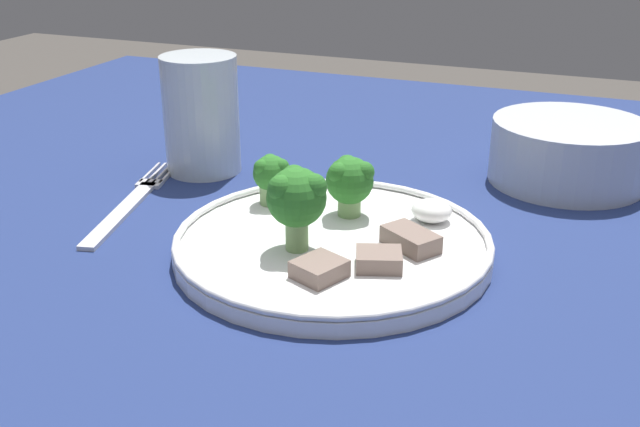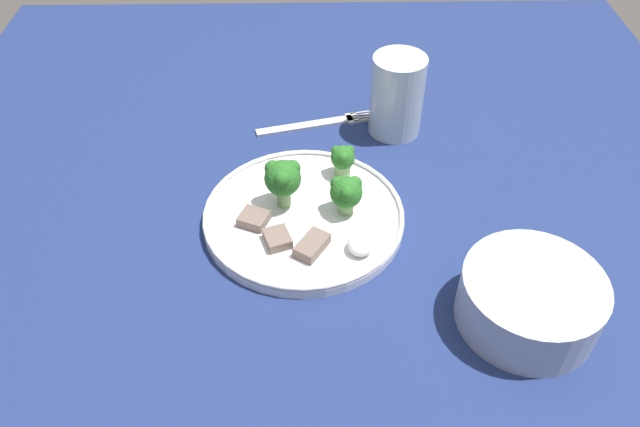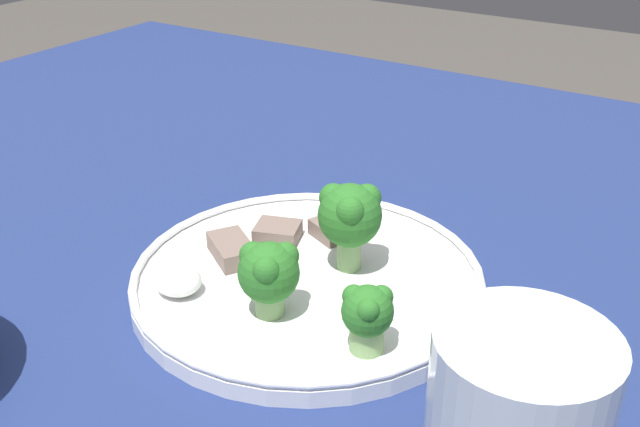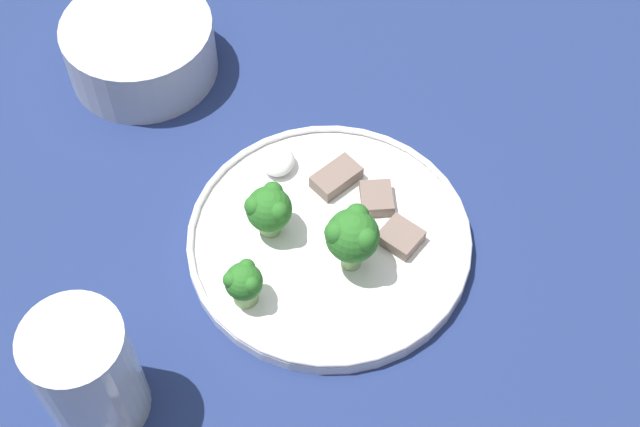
% 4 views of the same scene
% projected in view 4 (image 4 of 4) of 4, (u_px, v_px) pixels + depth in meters
% --- Properties ---
extents(table, '(1.32, 1.17, 0.70)m').
position_uv_depth(table, '(313.00, 253.00, 0.88)').
color(table, navy).
rests_on(table, ground_plane).
extents(dinner_plate, '(0.25, 0.25, 0.02)m').
position_uv_depth(dinner_plate, '(329.00, 240.00, 0.79)').
color(dinner_plate, white).
rests_on(dinner_plate, table).
extents(cream_bowl, '(0.15, 0.15, 0.06)m').
position_uv_depth(cream_bowl, '(141.00, 49.00, 0.89)').
color(cream_bowl, '#B7BCC6').
rests_on(cream_bowl, table).
extents(drinking_glass, '(0.08, 0.08, 0.12)m').
position_uv_depth(drinking_glass, '(90.00, 377.00, 0.67)').
color(drinking_glass, silver).
rests_on(drinking_glass, table).
extents(broccoli_floret_near_rim_left, '(0.04, 0.04, 0.05)m').
position_uv_depth(broccoli_floret_near_rim_left, '(269.00, 209.00, 0.77)').
color(broccoli_floret_near_rim_left, '#7FA866').
rests_on(broccoli_floret_near_rim_left, dinner_plate).
extents(broccoli_floret_center_left, '(0.03, 0.03, 0.04)m').
position_uv_depth(broccoli_floret_center_left, '(244.00, 283.00, 0.73)').
color(broccoli_floret_center_left, '#7FA866').
rests_on(broccoli_floret_center_left, dinner_plate).
extents(broccoli_floret_back_left, '(0.05, 0.05, 0.07)m').
position_uv_depth(broccoli_floret_back_left, '(352.00, 236.00, 0.74)').
color(broccoli_floret_back_left, '#7FA866').
rests_on(broccoli_floret_back_left, dinner_plate).
extents(meat_slice_front_slice, '(0.04, 0.04, 0.01)m').
position_uv_depth(meat_slice_front_slice, '(401.00, 237.00, 0.78)').
color(meat_slice_front_slice, '#756056').
rests_on(meat_slice_front_slice, dinner_plate).
extents(meat_slice_middle_slice, '(0.04, 0.04, 0.01)m').
position_uv_depth(meat_slice_middle_slice, '(377.00, 198.00, 0.80)').
color(meat_slice_middle_slice, '#756056').
rests_on(meat_slice_middle_slice, dinner_plate).
extents(meat_slice_rear_slice, '(0.05, 0.05, 0.01)m').
position_uv_depth(meat_slice_rear_slice, '(336.00, 177.00, 0.82)').
color(meat_slice_rear_slice, '#756056').
rests_on(meat_slice_rear_slice, dinner_plate).
extents(sauce_dollop, '(0.03, 0.03, 0.02)m').
position_uv_depth(sauce_dollop, '(278.00, 161.00, 0.82)').
color(sauce_dollop, white).
rests_on(sauce_dollop, dinner_plate).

